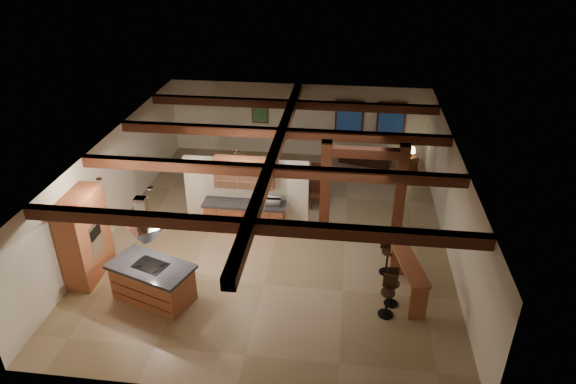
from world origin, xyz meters
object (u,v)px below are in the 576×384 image
(kitchen_island, at_px, (153,281))
(dining_table, at_px, (298,188))
(sofa, at_px, (366,156))
(bar_counter, at_px, (409,274))

(kitchen_island, xyz_separation_m, dining_table, (3.02, 5.71, -0.17))
(dining_table, height_order, sofa, dining_table)
(kitchen_island, bearing_deg, dining_table, 62.12)
(kitchen_island, relative_size, sofa, 1.16)
(sofa, bearing_deg, bar_counter, 112.70)
(bar_counter, bearing_deg, sofa, 96.82)
(sofa, bearing_deg, kitchen_island, 74.49)
(dining_table, relative_size, sofa, 1.00)
(dining_table, distance_m, bar_counter, 5.85)
(kitchen_island, height_order, sofa, kitchen_island)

